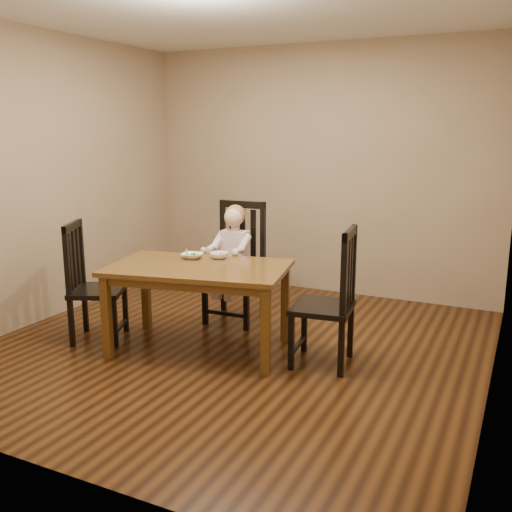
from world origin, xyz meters
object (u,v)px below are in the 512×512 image
at_px(chair_right, 330,301).
at_px(bowl_peas, 192,256).
at_px(chair_child, 237,265).
at_px(toddler, 234,251).
at_px(dining_table, 199,275).
at_px(chair_left, 91,284).
at_px(bowl_veg, 219,255).

xyz_separation_m(chair_right, bowl_peas, (-1.26, 0.04, 0.22)).
bearing_deg(chair_right, chair_child, 53.61).
bearing_deg(toddler, dining_table, 92.26).
distance_m(dining_table, chair_left, 0.99).
bearing_deg(bowl_peas, dining_table, -47.33).
distance_m(chair_left, toddler, 1.32).
height_order(chair_child, toddler, chair_child).
xyz_separation_m(chair_child, chair_left, (-0.88, -1.02, -0.05)).
distance_m(chair_child, toddler, 0.16).
bearing_deg(chair_left, chair_right, 74.87).
height_order(chair_child, bowl_peas, chair_child).
bearing_deg(dining_table, toddler, 95.51).
height_order(dining_table, bowl_veg, bowl_veg).
xyz_separation_m(dining_table, bowl_veg, (0.02, 0.30, 0.11)).
bearing_deg(chair_child, chair_right, 147.26).
xyz_separation_m(chair_child, chair_right, (1.15, -0.65, -0.02)).
distance_m(chair_child, chair_right, 1.32).
bearing_deg(toddler, chair_right, 149.41).
distance_m(chair_right, bowl_veg, 1.08).
relative_size(chair_child, toddler, 1.98).
xyz_separation_m(dining_table, toddler, (-0.07, 0.75, 0.05)).
xyz_separation_m(chair_child, bowl_veg, (0.10, -0.51, 0.20)).
height_order(chair_child, chair_right, chair_child).
relative_size(chair_left, chair_right, 0.96).
height_order(chair_left, toddler, chair_left).
relative_size(chair_left, toddler, 1.81).
distance_m(chair_left, bowl_peas, 0.91).
relative_size(chair_right, bowl_veg, 6.55).
height_order(chair_left, chair_right, chair_right).
bearing_deg(bowl_veg, chair_child, 100.97).
height_order(dining_table, chair_left, chair_left).
distance_m(chair_child, bowl_veg, 0.55).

